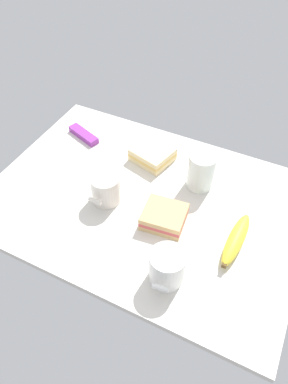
# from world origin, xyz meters

# --- Properties ---
(tabletop) EXTENTS (0.90, 0.64, 0.02)m
(tabletop) POSITION_xyz_m (0.00, 0.00, 0.01)
(tabletop) COLOR beige
(tabletop) RESTS_ON ground
(coffee_mug_black) EXTENTS (0.08, 0.11, 0.09)m
(coffee_mug_black) POSITION_xyz_m (-0.16, 0.20, 0.07)
(coffee_mug_black) COLOR white
(coffee_mug_black) RESTS_ON tabletop
(coffee_mug_milky) EXTENTS (0.08, 0.10, 0.09)m
(coffee_mug_milky) POSITION_xyz_m (0.10, 0.05, 0.07)
(coffee_mug_milky) COLOR silver
(coffee_mug_milky) RESTS_ON tabletop
(sandwich_main) EXTENTS (0.14, 0.13, 0.04)m
(sandwich_main) POSITION_xyz_m (0.05, -0.17, 0.04)
(sandwich_main) COLOR beige
(sandwich_main) RESTS_ON tabletop
(sandwich_side) EXTENTS (0.12, 0.11, 0.04)m
(sandwich_side) POSITION_xyz_m (-0.09, 0.05, 0.04)
(sandwich_side) COLOR tan
(sandwich_side) RESTS_ON tabletop
(glass_of_milk) EXTENTS (0.08, 0.08, 0.11)m
(glass_of_milk) POSITION_xyz_m (-0.12, -0.13, 0.07)
(glass_of_milk) COLOR silver
(glass_of_milk) RESTS_ON tabletop
(banana) EXTENTS (0.05, 0.18, 0.04)m
(banana) POSITION_xyz_m (-0.28, 0.04, 0.04)
(banana) COLOR yellow
(banana) RESTS_ON tabletop
(snack_bar) EXTENTS (0.13, 0.07, 0.02)m
(snack_bar) POSITION_xyz_m (0.31, -0.17, 0.03)
(snack_bar) COLOR purple
(snack_bar) RESTS_ON tabletop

